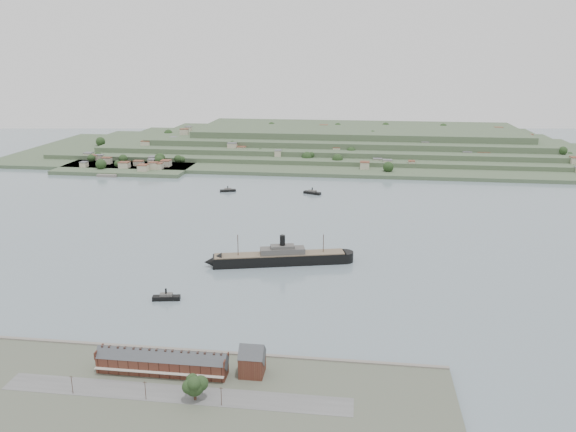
# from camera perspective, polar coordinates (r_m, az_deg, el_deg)

# --- Properties ---
(ground) EXTENTS (1400.00, 1400.00, 0.00)m
(ground) POSITION_cam_1_polar(r_m,az_deg,el_deg) (395.84, -3.06, -3.08)
(ground) COLOR slate
(ground) RESTS_ON ground
(near_shore) EXTENTS (220.00, 80.00, 2.60)m
(near_shore) POSITION_cam_1_polar(r_m,az_deg,el_deg) (232.91, -11.76, -18.13)
(near_shore) COLOR #4C5142
(near_shore) RESTS_ON ground
(terrace_row) EXTENTS (55.60, 9.80, 11.07)m
(terrace_row) POSITION_cam_1_polar(r_m,az_deg,el_deg) (247.67, -12.67, -14.33)
(terrace_row) COLOR #4C251B
(terrace_row) RESTS_ON ground
(gabled_building) EXTENTS (10.40, 10.18, 14.09)m
(gabled_building) POSITION_cam_1_polar(r_m,az_deg,el_deg) (241.06, -3.67, -14.47)
(gabled_building) COLOR #4C251B
(gabled_building) RESTS_ON ground
(far_peninsula) EXTENTS (760.00, 309.00, 30.00)m
(far_peninsula) POSITION_cam_1_polar(r_m,az_deg,el_deg) (770.48, 4.29, 7.37)
(far_peninsula) COLOR #364B32
(far_peninsula) RESTS_ON ground
(steamship) EXTENTS (95.27, 33.03, 23.19)m
(steamship) POSITION_cam_1_polar(r_m,az_deg,el_deg) (361.37, -1.22, -4.27)
(steamship) COLOR black
(steamship) RESTS_ON ground
(tugboat) EXTENTS (15.53, 6.52, 6.78)m
(tugboat) POSITION_cam_1_polar(r_m,az_deg,el_deg) (319.20, -12.26, -8.06)
(tugboat) COLOR black
(tugboat) RESTS_ON ground
(ferry_west) EXTENTS (15.97, 8.82, 5.77)m
(ferry_west) POSITION_cam_1_polar(r_m,az_deg,el_deg) (552.23, -6.13, 2.62)
(ferry_west) COLOR black
(ferry_west) RESTS_ON ground
(ferry_east) EXTENTS (17.67, 10.81, 6.42)m
(ferry_east) POSITION_cam_1_polar(r_m,az_deg,el_deg) (540.09, 2.47, 2.41)
(ferry_east) COLOR black
(ferry_east) RESTS_ON ground
(fig_tree) EXTENTS (9.70, 8.40, 10.83)m
(fig_tree) POSITION_cam_1_polar(r_m,az_deg,el_deg) (227.50, -9.44, -16.61)
(fig_tree) COLOR #3C271B
(fig_tree) RESTS_ON ground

